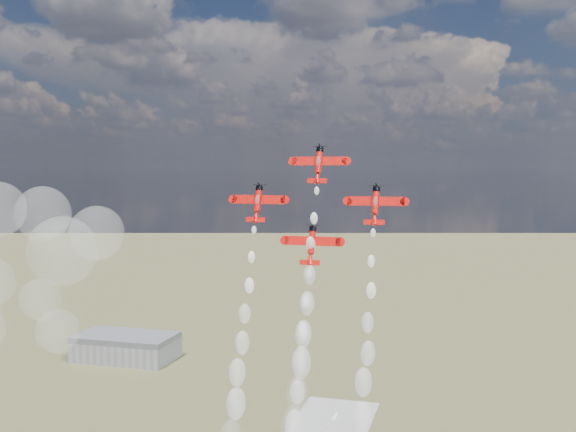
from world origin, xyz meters
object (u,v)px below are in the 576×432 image
(hangar, at_px, (126,347))
(plane_left, at_px, (258,203))
(plane_lead, at_px, (319,164))
(plane_right, at_px, (375,204))
(plane_slot, at_px, (312,244))

(hangar, relative_size, plane_left, 4.18)
(plane_lead, xyz_separation_m, plane_left, (-12.81, -3.21, -8.38))
(plane_right, height_order, plane_slot, plane_right)
(hangar, distance_m, plane_slot, 233.19)
(hangar, relative_size, plane_right, 4.18)
(plane_left, bearing_deg, hangar, 127.01)
(plane_lead, distance_m, plane_slot, 17.94)
(hangar, distance_m, plane_left, 226.38)
(plane_lead, bearing_deg, plane_left, -165.94)
(plane_right, bearing_deg, hangar, 132.20)
(hangar, height_order, plane_right, plane_right)
(plane_lead, relative_size, plane_slot, 1.00)
(plane_lead, distance_m, plane_right, 15.64)
(hangar, height_order, plane_lead, plane_lead)
(plane_left, relative_size, plane_slot, 1.00)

